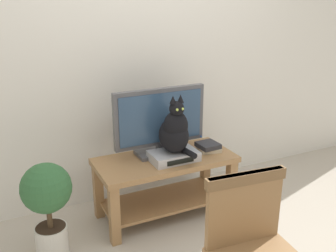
# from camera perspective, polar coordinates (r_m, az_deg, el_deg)

# --- Properties ---
(ground_plane) EXTENTS (12.00, 12.00, 0.00)m
(ground_plane) POSITION_cam_1_polar(r_m,az_deg,el_deg) (2.92, 4.30, -17.85)
(ground_plane) COLOR #ADA393
(back_wall) EXTENTS (7.00, 0.12, 2.80)m
(back_wall) POSITION_cam_1_polar(r_m,az_deg,el_deg) (3.33, -4.64, 12.94)
(back_wall) COLOR silver
(back_wall) RESTS_ON ground
(tv_stand) EXTENTS (1.11, 0.51, 0.51)m
(tv_stand) POSITION_cam_1_polar(r_m,az_deg,el_deg) (3.15, -0.40, -7.33)
(tv_stand) COLOR olive
(tv_stand) RESTS_ON ground
(tv) EXTENTS (0.76, 0.20, 0.54)m
(tv) POSITION_cam_1_polar(r_m,az_deg,el_deg) (3.07, -1.19, 0.76)
(tv) COLOR #4C4C51
(tv) RESTS_ON tv_stand
(media_box) EXTENTS (0.37, 0.24, 0.07)m
(media_box) POSITION_cam_1_polar(r_m,az_deg,el_deg) (3.03, 0.84, -4.42)
(media_box) COLOR #ADADB2
(media_box) RESTS_ON tv_stand
(cat) EXTENTS (0.22, 0.33, 0.46)m
(cat) POSITION_cam_1_polar(r_m,az_deg,el_deg) (2.94, 1.00, -0.75)
(cat) COLOR black
(cat) RESTS_ON media_box
(wooden_chair) EXTENTS (0.50, 0.50, 0.88)m
(wooden_chair) POSITION_cam_1_polar(r_m,az_deg,el_deg) (2.11, 12.62, -16.99)
(wooden_chair) COLOR olive
(wooden_chair) RESTS_ON ground
(book_stack) EXTENTS (0.19, 0.18, 0.07)m
(book_stack) POSITION_cam_1_polar(r_m,az_deg,el_deg) (3.22, 6.00, -3.07)
(book_stack) COLOR beige
(book_stack) RESTS_ON tv_stand
(potted_plant) EXTENTS (0.34, 0.34, 0.70)m
(potted_plant) POSITION_cam_1_polar(r_m,az_deg,el_deg) (2.76, -17.29, -10.51)
(potted_plant) COLOR beige
(potted_plant) RESTS_ON ground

